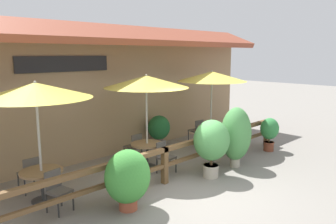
% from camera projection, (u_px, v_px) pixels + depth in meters
% --- Properties ---
extents(ground_plane, '(60.00, 60.00, 0.00)m').
position_uv_depth(ground_plane, '(196.00, 196.00, 7.68)').
color(ground_plane, gray).
extents(building_facade, '(14.28, 1.49, 4.23)m').
position_uv_depth(building_facade, '(97.00, 90.00, 10.18)').
color(building_facade, '#997A56').
rests_on(building_facade, ground).
extents(patio_railing, '(10.40, 0.14, 0.95)m').
position_uv_depth(patio_railing, '(165.00, 157.00, 8.29)').
color(patio_railing, brown).
rests_on(patio_railing, ground).
extents(patio_umbrella_near, '(2.40, 2.40, 2.72)m').
position_uv_depth(patio_umbrella_near, '(36.00, 91.00, 6.96)').
color(patio_umbrella_near, '#B7B2A8').
rests_on(patio_umbrella_near, ground).
extents(dining_table_near, '(0.94, 0.94, 0.72)m').
position_uv_depth(dining_table_near, '(42.00, 177.00, 7.30)').
color(dining_table_near, olive).
rests_on(dining_table_near, ground).
extents(chair_near_streetside, '(0.50, 0.50, 0.88)m').
position_uv_depth(chair_near_streetside, '(57.00, 189.00, 6.86)').
color(chair_near_streetside, '#514C47').
rests_on(chair_near_streetside, ground).
extents(chair_near_wallside, '(0.43, 0.43, 0.88)m').
position_uv_depth(chair_near_wallside, '(30.00, 172.00, 7.80)').
color(chair_near_wallside, '#514C47').
rests_on(chair_near_wallside, ground).
extents(patio_umbrella_middle, '(2.40, 2.40, 2.72)m').
position_uv_depth(patio_umbrella_middle, '(146.00, 82.00, 9.18)').
color(patio_umbrella_middle, '#B7B2A8').
rests_on(patio_umbrella_middle, ground).
extents(dining_table_middle, '(0.94, 0.94, 0.72)m').
position_uv_depth(dining_table_middle, '(147.00, 148.00, 9.52)').
color(dining_table_middle, olive).
rests_on(dining_table_middle, ground).
extents(chair_middle_streetside, '(0.47, 0.47, 0.88)m').
position_uv_depth(chair_middle_streetside, '(165.00, 155.00, 9.10)').
color(chair_middle_streetside, '#514C47').
rests_on(chair_middle_streetside, ground).
extents(chair_middle_wallside, '(0.44, 0.44, 0.88)m').
position_uv_depth(chair_middle_wallside, '(134.00, 146.00, 10.05)').
color(chair_middle_wallside, '#514C47').
rests_on(chair_middle_wallside, ground).
extents(patio_umbrella_far, '(2.40, 2.40, 2.72)m').
position_uv_depth(patio_umbrella_far, '(212.00, 76.00, 11.29)').
color(patio_umbrella_far, '#B7B2A8').
rests_on(patio_umbrella_far, ground).
extents(dining_table_far, '(0.94, 0.94, 0.72)m').
position_uv_depth(dining_table_far, '(211.00, 131.00, 11.63)').
color(dining_table_far, olive).
rests_on(dining_table_far, ground).
extents(chair_far_streetside, '(0.50, 0.50, 0.88)m').
position_uv_depth(chair_far_streetside, '(226.00, 137.00, 11.13)').
color(chair_far_streetside, '#514C47').
rests_on(chair_far_streetside, ground).
extents(chair_far_wallside, '(0.46, 0.46, 0.88)m').
position_uv_depth(chair_far_wallside, '(197.00, 130.00, 12.18)').
color(chair_far_wallside, '#514C47').
rests_on(chair_far_wallside, ground).
extents(potted_plant_corner_fern, '(0.94, 0.85, 1.77)m').
position_uv_depth(potted_plant_corner_fern, '(236.00, 135.00, 9.50)').
color(potted_plant_corner_fern, '#B7AD99').
rests_on(potted_plant_corner_fern, ground).
extents(potted_plant_entrance_palm, '(1.02, 0.92, 1.57)m').
position_uv_depth(potted_plant_entrance_palm, '(212.00, 142.00, 8.66)').
color(potted_plant_entrance_palm, '#B7AD99').
rests_on(potted_plant_entrance_palm, ground).
extents(potted_plant_small_flowering, '(0.67, 0.60, 1.14)m').
position_uv_depth(potted_plant_small_flowering, '(269.00, 131.00, 11.12)').
color(potted_plant_small_flowering, brown).
rests_on(potted_plant_small_flowering, ground).
extents(potted_plant_tall_tropical, '(1.00, 0.90, 1.32)m').
position_uv_depth(potted_plant_tall_tropical, '(128.00, 178.00, 6.88)').
color(potted_plant_tall_tropical, '#9E4C33').
rests_on(potted_plant_tall_tropical, ground).
extents(potted_plant_broad_leaf, '(0.82, 0.74, 1.15)m').
position_uv_depth(potted_plant_broad_leaf, '(159.00, 129.00, 11.52)').
color(potted_plant_broad_leaf, '#564C47').
rests_on(potted_plant_broad_leaf, ground).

